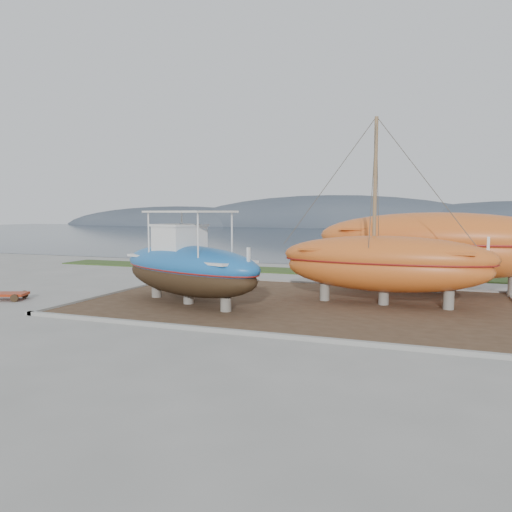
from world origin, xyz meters
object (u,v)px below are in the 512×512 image
at_px(blue_caique, 188,258).
at_px(orange_sailboat, 386,212).
at_px(orange_bare_hull, 437,254).
at_px(white_dinghy, 214,276).
at_px(red_trailer, 9,296).

distance_m(blue_caique, orange_sailboat, 8.69).
xyz_separation_m(orange_sailboat, orange_bare_hull, (2.07, 4.28, -2.07)).
relative_size(blue_caique, white_dinghy, 1.94).
distance_m(orange_sailboat, orange_bare_hull, 5.19).
distance_m(white_dinghy, orange_sailboat, 9.61).
bearing_deg(white_dinghy, orange_bare_hull, -6.86).
xyz_separation_m(white_dinghy, orange_sailboat, (8.86, -1.61, 3.35)).
bearing_deg(red_trailer, orange_sailboat, -6.82).
height_order(blue_caique, orange_sailboat, orange_sailboat).
xyz_separation_m(white_dinghy, red_trailer, (-7.50, -6.19, -0.54)).
bearing_deg(orange_bare_hull, blue_caique, -144.08).
bearing_deg(red_trailer, blue_caique, -10.27).
xyz_separation_m(orange_sailboat, red_trailer, (-16.36, -4.58, -3.90)).
relative_size(white_dinghy, red_trailer, 1.86).
bearing_deg(white_dinghy, red_trailer, -161.03).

